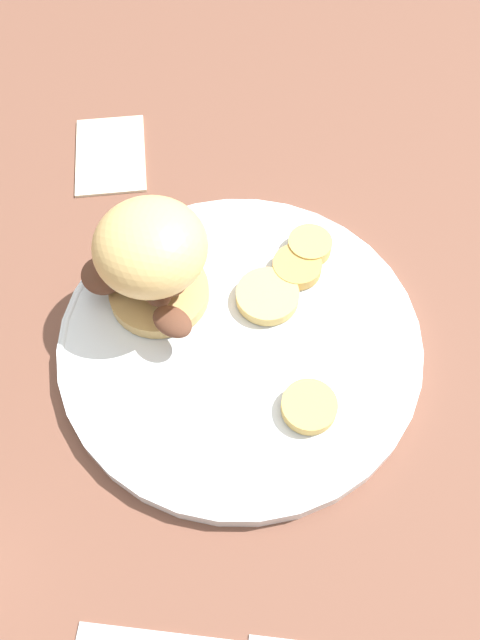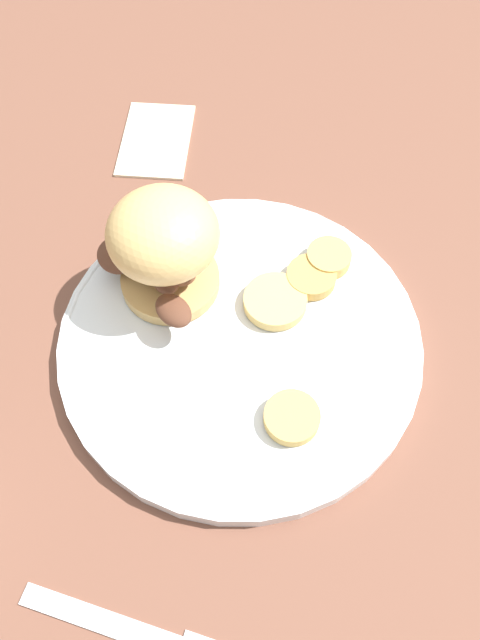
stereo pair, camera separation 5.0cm
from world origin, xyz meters
name	(u,v)px [view 2 (the right image)]	position (x,y,z in m)	size (l,w,h in m)	color
ground_plane	(240,345)	(0.00, 0.00, 0.00)	(4.00, 4.00, 0.00)	brown
dinner_plate	(240,340)	(0.00, 0.00, 0.01)	(0.31, 0.31, 0.02)	white
sandwich	(163,246)	(0.03, -0.08, 0.07)	(0.10, 0.12, 0.10)	tan
potato_round_0	(311,277)	(-0.08, -0.02, 0.02)	(0.04, 0.04, 0.01)	tan
potato_round_1	(288,420)	(0.00, 0.09, 0.02)	(0.04, 0.04, 0.01)	tan
potato_round_2	(329,258)	(-0.11, -0.03, 0.02)	(0.04, 0.04, 0.01)	tan
potato_round_3	(275,301)	(-0.04, -0.01, 0.02)	(0.05, 0.05, 0.01)	#DBB766
fork	(135,633)	(0.17, 0.16, 0.00)	(0.13, 0.13, 0.00)	silver
napkin	(156,139)	(-0.04, -0.26, 0.00)	(0.11, 0.07, 0.01)	beige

